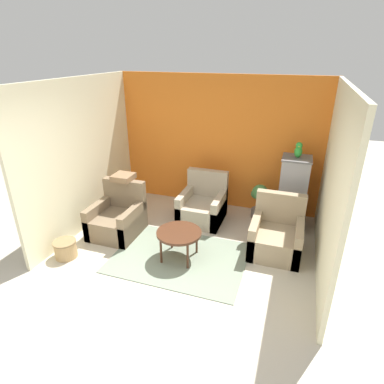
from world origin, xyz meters
name	(u,v)px	position (x,y,z in m)	size (l,w,h in m)	color
ground_plane	(153,302)	(0.00, 0.00, 0.00)	(20.00, 20.00, 0.00)	beige
wall_back_accent	(218,143)	(0.00, 3.17, 1.31)	(4.15, 0.06, 2.63)	orange
wall_left	(82,156)	(-2.04, 1.57, 1.31)	(0.06, 3.14, 2.63)	beige
wall_right	(332,185)	(2.04, 1.57, 1.31)	(0.06, 3.14, 2.63)	beige
area_rug	(179,257)	(-0.02, 1.03, 0.01)	(2.06, 1.50, 0.01)	gray
coffee_table	(179,234)	(-0.02, 1.03, 0.43)	(0.70, 0.70, 0.48)	#472819
armchair_left	(118,219)	(-1.34, 1.40, 0.28)	(0.79, 0.85, 0.91)	#7A664C
armchair_right	(276,236)	(1.38, 1.73, 0.28)	(0.79, 0.85, 0.91)	#9E896B
armchair_middle	(203,206)	(-0.05, 2.37, 0.28)	(0.79, 0.85, 0.91)	tan
birdcage	(292,194)	(1.54, 2.68, 0.64)	(0.59, 0.59, 1.33)	slate
parrot	(298,150)	(1.54, 2.68, 1.45)	(0.13, 0.23, 0.28)	green
potted_plant	(259,198)	(0.95, 2.79, 0.41)	(0.34, 0.31, 0.69)	#66605B
wicker_basket	(65,248)	(-1.74, 0.48, 0.15)	(0.36, 0.36, 0.28)	tan
throw_pillow	(123,177)	(-1.34, 1.71, 0.96)	(0.35, 0.35, 0.10)	#846647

